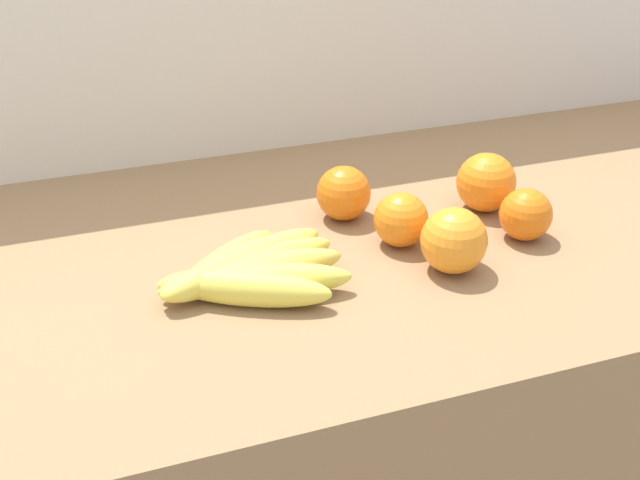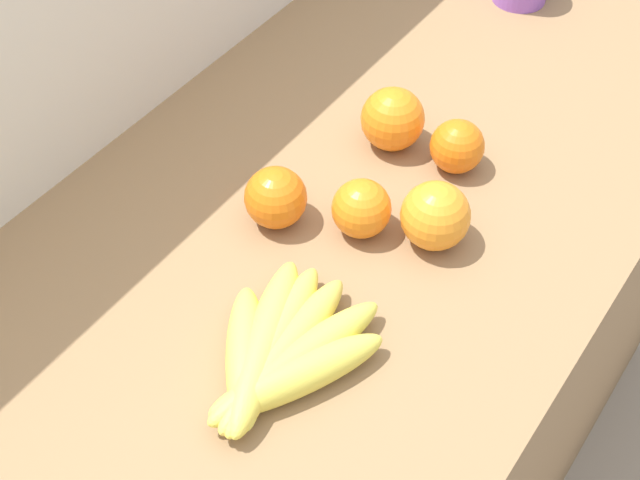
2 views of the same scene
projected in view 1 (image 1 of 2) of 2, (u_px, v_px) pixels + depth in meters
The scene contains 7 objects.
wall_back at pixel (204, 264), 1.32m from camera, with size 2.25×0.06×1.30m, color silver.
banana_bunch at pixel (247, 273), 0.87m from camera, with size 0.22×0.18×0.04m.
orange_front at pixel (454, 241), 0.90m from camera, with size 0.08×0.08×0.08m, color orange.
orange_back_right at pixel (486, 182), 1.03m from camera, with size 0.08×0.08×0.08m, color orange.
orange_right at pixel (526, 215), 0.97m from camera, with size 0.07×0.07×0.07m, color orange.
orange_center at pixel (344, 193), 1.01m from camera, with size 0.07×0.07×0.07m, color orange.
orange_back_left at pixel (401, 220), 0.95m from camera, with size 0.07×0.07×0.07m, color orange.
Camera 1 is at (-0.18, -0.79, 1.34)m, focal length 44.00 mm.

